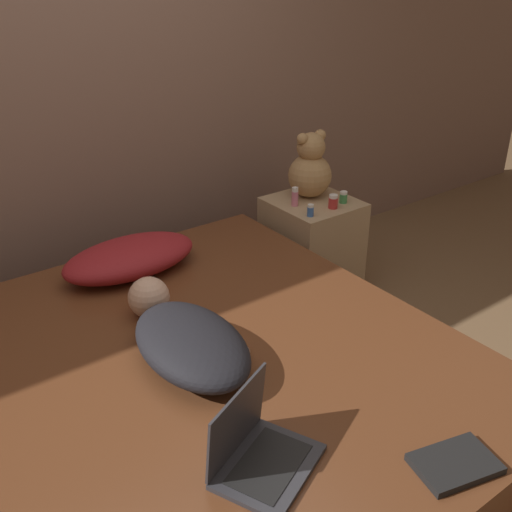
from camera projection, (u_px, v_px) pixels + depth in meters
The scene contains 13 objects.
ground_plane at pixel (213, 447), 2.44m from camera, with size 12.00×12.00×0.00m, color brown.
wall_back at pixel (51, 72), 2.80m from camera, with size 8.00×0.06×2.60m.
bed at pixel (211, 403), 2.34m from camera, with size 1.79×2.09×0.46m.
nightstand at pixel (311, 245), 3.48m from camera, with size 0.45×0.46×0.55m.
pillow at pixel (130, 257), 2.77m from camera, with size 0.64×0.35×0.15m.
person_lying at pixel (186, 337), 2.20m from camera, with size 0.39×0.76×0.17m.
laptop at pixel (257, 449), 1.73m from camera, with size 0.38×0.34×0.25m.
teddy_bear at pixel (310, 169), 3.35m from camera, with size 0.25×0.25×0.38m.
bottle_red at pixel (333, 202), 3.25m from camera, with size 0.05×0.05×0.08m.
bottle_blue at pixel (310, 210), 3.15m from camera, with size 0.04×0.04×0.07m.
bottle_pink at pixel (295, 197), 3.27m from camera, with size 0.04×0.04×0.11m.
bottle_green at pixel (343, 197), 3.32m from camera, with size 0.04×0.04×0.07m.
book at pixel (455, 464), 1.74m from camera, with size 0.27×0.21×0.02m.
Camera 1 is at (-0.94, -1.57, 1.80)m, focal length 42.00 mm.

